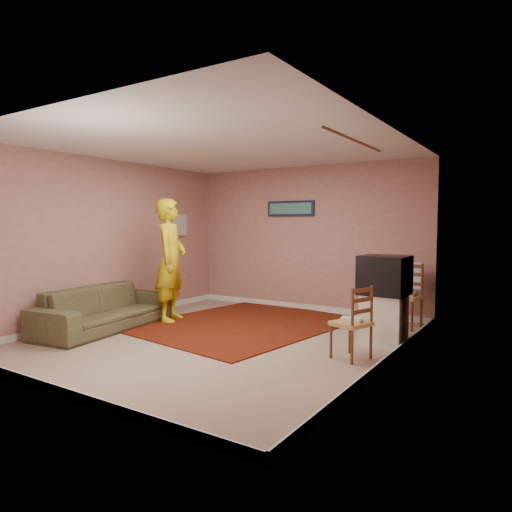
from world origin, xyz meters
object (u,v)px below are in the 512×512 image
Objects in this scene: chair_a at (405,289)px; chair_b at (351,314)px; person at (171,260)px; tv_cabinet at (384,320)px; crt_tv at (384,275)px; sofa at (105,308)px.

chair_a is 1.08× the size of chair_b.
chair_b is at bearing -121.61° from person.
crt_tv reaches higher than tv_cabinet.
person reaches higher than crt_tv.
crt_tv is at bearing -169.91° from chair_b.
sofa is at bearing -159.77° from tv_cabinet.
chair_a is 0.27× the size of person.
crt_tv is at bearing -107.55° from person.
crt_tv is at bearing 177.75° from tv_cabinet.
tv_cabinet is 1.08× the size of crt_tv.
chair_a is at bearing 91.89° from tv_cabinet.
crt_tv is 0.28× the size of sofa.
chair_b is at bearing -96.62° from crt_tv.
person is (0.40, 0.99, 0.67)m from sofa.
tv_cabinet is 1.25× the size of chair_a.
chair_b reaches higher than sofa.
chair_a is 4.50m from sofa.
chair_a reaches higher than sofa.
tv_cabinet is at bearing -107.56° from person.
crt_tv is 1.19m from chair_a.
sofa is at bearing -62.03° from chair_b.
chair_a is at bearing -63.41° from sofa.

